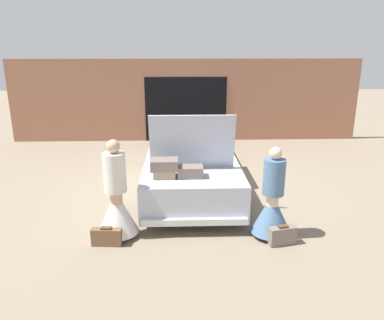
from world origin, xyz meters
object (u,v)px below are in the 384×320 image
at_px(car, 190,159).
at_px(person_left, 117,204).
at_px(suitcase_beside_left_person, 107,237).
at_px(person_right, 272,206).
at_px(suitcase_beside_right_person, 282,235).

bearing_deg(car, person_left, -116.98).
distance_m(car, suitcase_beside_left_person, 3.32).
bearing_deg(car, person_right, -63.60).
height_order(person_right, suitcase_beside_right_person, person_right).
distance_m(car, person_left, 2.94).
distance_m(person_left, suitcase_beside_left_person, 0.58).
height_order(car, person_right, car).
bearing_deg(suitcase_beside_left_person, car, 63.22).
bearing_deg(person_left, person_right, 98.82).
distance_m(suitcase_beside_left_person, suitcase_beside_right_person, 2.94).
xyz_separation_m(person_left, person_right, (2.68, -0.08, -0.05)).
height_order(person_right, suitcase_beside_left_person, person_right).
relative_size(person_right, suitcase_beside_right_person, 3.31).
height_order(car, person_left, car).
relative_size(car, suitcase_beside_right_person, 10.94).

